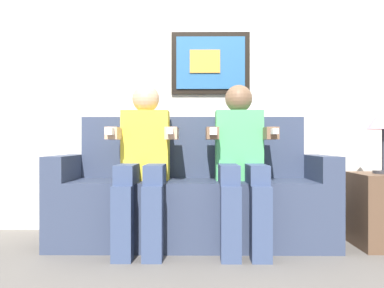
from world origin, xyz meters
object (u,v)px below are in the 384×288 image
(person_on_right, at_px, (241,158))
(person_on_left, at_px, (144,158))
(table_lamp, at_px, (384,121))
(couch, at_px, (192,199))

(person_on_right, bearing_deg, person_on_left, 180.00)
(table_lamp, bearing_deg, couch, 175.20)
(couch, xyz_separation_m, table_lamp, (1.30, -0.11, 0.55))
(person_on_left, xyz_separation_m, person_on_right, (0.65, 0.00, 0.00))
(person_on_left, distance_m, person_on_right, 0.65)
(couch, height_order, table_lamp, table_lamp)
(person_on_left, height_order, person_on_right, same)
(person_on_right, bearing_deg, couch, 152.63)
(couch, distance_m, person_on_left, 0.47)
(couch, bearing_deg, table_lamp, -4.80)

